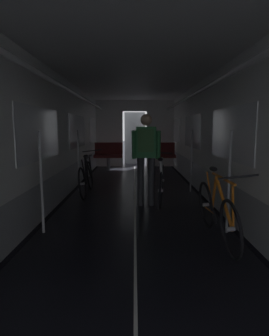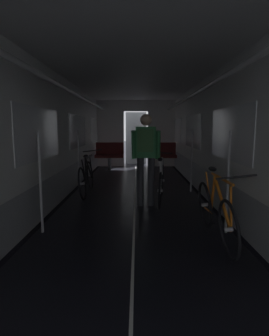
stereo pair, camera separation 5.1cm
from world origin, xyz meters
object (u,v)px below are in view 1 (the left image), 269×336
Objects in this scene: bench_seat_far_left at (108,154)px; bicycle_orange at (216,211)px; bench_seat_far_right at (160,154)px; person_cyclist_aisle at (146,151)px; bicycle_white_in_aisle at (161,183)px; bicycle_black at (86,177)px.

bench_seat_far_left is 0.58× the size of bicycle_orange.
person_cyclist_aisle is at bearing -98.62° from bench_seat_far_right.
person_cyclist_aisle is at bearing 116.92° from bicycle_orange.
bench_seat_far_right is at bearing 0.00° from bench_seat_far_left.
bench_seat_far_left is at bearing 108.17° from bicycle_white_in_aisle.
bicycle_orange is at bearing -72.68° from bench_seat_far_left.
bench_seat_far_right reaches higher than bicycle_white_in_aisle.
bicycle_black is at bearing 157.78° from bicycle_white_in_aisle.
person_cyclist_aisle is (-0.84, 1.66, 0.63)m from bicycle_orange.
bench_seat_far_right is 0.58× the size of bicycle_white_in_aisle.
bicycle_white_in_aisle is at bearing -22.22° from bicycle_black.
bench_seat_far_left is 0.58× the size of bicycle_white_in_aisle.
bench_seat_far_left reaches higher than bicycle_black.
person_cyclist_aisle is at bearing -35.93° from bicycle_black.
bicycle_black is (-2.09, 2.57, -0.00)m from bicycle_orange.
person_cyclist_aisle is (1.10, -4.59, 0.45)m from bench_seat_far_left.
bench_seat_far_left is 4.55m from bicycle_white_in_aisle.
bench_seat_far_right reaches higher than bicycle_orange.
bicycle_orange is at bearing -63.08° from person_cyclist_aisle.
bicycle_black is at bearing 144.07° from person_cyclist_aisle.
bicycle_orange is 1.00× the size of bicycle_black.
person_cyclist_aisle is (-0.70, -4.59, 0.45)m from bench_seat_far_right.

